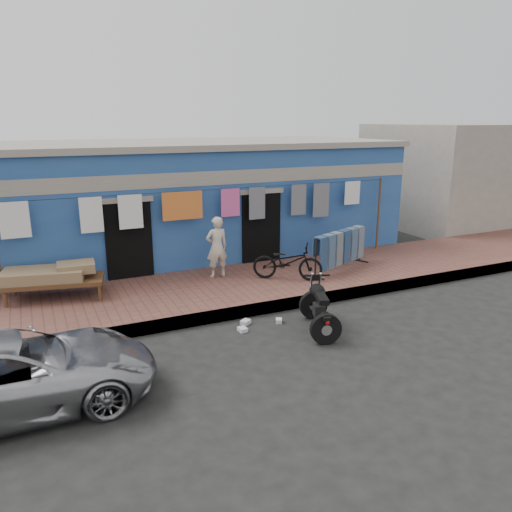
{
  "coord_description": "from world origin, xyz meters",
  "views": [
    {
      "loc": [
        -4.32,
        -7.31,
        3.95
      ],
      "look_at": [
        0.0,
        2.0,
        1.15
      ],
      "focal_mm": 35.0,
      "sensor_mm": 36.0,
      "label": 1
    }
  ],
  "objects_px": {
    "car": "(12,373)",
    "seated_person": "(217,247)",
    "charpoy": "(55,282)",
    "motorcycle": "(319,306)",
    "jeans_rack": "(339,250)",
    "bicycle": "(288,258)"
  },
  "relations": [
    {
      "from": "car",
      "to": "motorcycle",
      "type": "distance_m",
      "value": 5.37
    },
    {
      "from": "bicycle",
      "to": "jeans_rack",
      "type": "bearing_deg",
      "value": -48.33
    },
    {
      "from": "seated_person",
      "to": "jeans_rack",
      "type": "distance_m",
      "value": 3.14
    },
    {
      "from": "car",
      "to": "motorcycle",
      "type": "xyz_separation_m",
      "value": [
        5.34,
        0.56,
        -0.07
      ]
    },
    {
      "from": "jeans_rack",
      "to": "motorcycle",
      "type": "bearing_deg",
      "value": -130.19
    },
    {
      "from": "motorcycle",
      "to": "jeans_rack",
      "type": "distance_m",
      "value": 3.43
    },
    {
      "from": "bicycle",
      "to": "jeans_rack",
      "type": "relative_size",
      "value": 0.77
    },
    {
      "from": "motorcycle",
      "to": "charpoy",
      "type": "xyz_separation_m",
      "value": [
        -4.52,
        3.38,
        0.1
      ]
    },
    {
      "from": "charpoy",
      "to": "car",
      "type": "bearing_deg",
      "value": -101.74
    },
    {
      "from": "car",
      "to": "charpoy",
      "type": "relative_size",
      "value": 1.79
    },
    {
      "from": "car",
      "to": "motorcycle",
      "type": "relative_size",
      "value": 2.46
    },
    {
      "from": "seated_person",
      "to": "jeans_rack",
      "type": "xyz_separation_m",
      "value": [
        3.05,
        -0.72,
        -0.23
      ]
    },
    {
      "from": "car",
      "to": "charpoy",
      "type": "height_order",
      "value": "car"
    },
    {
      "from": "bicycle",
      "to": "jeans_rack",
      "type": "height_order",
      "value": "bicycle"
    },
    {
      "from": "car",
      "to": "jeans_rack",
      "type": "xyz_separation_m",
      "value": [
        7.55,
        3.17,
        0.2
      ]
    },
    {
      "from": "motorcycle",
      "to": "charpoy",
      "type": "bearing_deg",
      "value": 163.88
    },
    {
      "from": "seated_person",
      "to": "charpoy",
      "type": "height_order",
      "value": "seated_person"
    },
    {
      "from": "car",
      "to": "charpoy",
      "type": "xyz_separation_m",
      "value": [
        0.82,
        3.94,
        0.03
      ]
    },
    {
      "from": "car",
      "to": "motorcycle",
      "type": "bearing_deg",
      "value": -84.53
    },
    {
      "from": "bicycle",
      "to": "charpoy",
      "type": "relative_size",
      "value": 0.73
    },
    {
      "from": "jeans_rack",
      "to": "bicycle",
      "type": "bearing_deg",
      "value": -173.04
    },
    {
      "from": "car",
      "to": "seated_person",
      "type": "height_order",
      "value": "seated_person"
    }
  ]
}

